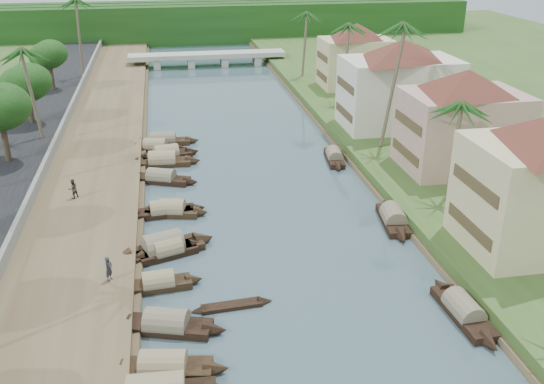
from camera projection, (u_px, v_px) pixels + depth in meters
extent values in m
plane|color=#3D525B|center=(287.00, 267.00, 44.68)|extent=(220.00, 220.00, 0.00)
cube|color=brown|center=(89.00, 176.00, 59.95)|extent=(10.00, 180.00, 0.80)
cube|color=#315020|center=(422.00, 153.00, 65.58)|extent=(16.00, 180.00, 1.20)
cube|color=slate|center=(43.00, 170.00, 58.89)|extent=(0.40, 180.00, 1.10)
cube|color=#16390F|center=(198.00, 25.00, 128.76)|extent=(120.00, 4.00, 8.00)
cube|color=#16390F|center=(197.00, 22.00, 133.27)|extent=(120.00, 4.00, 8.00)
cube|color=#16390F|center=(195.00, 19.00, 137.78)|extent=(120.00, 4.00, 8.00)
cube|color=#A6A79C|center=(207.00, 55.00, 108.82)|extent=(28.00, 4.00, 0.80)
cube|color=#A6A79C|center=(157.00, 63.00, 107.79)|extent=(1.20, 3.50, 1.80)
cube|color=#A6A79C|center=(191.00, 62.00, 108.77)|extent=(1.20, 3.50, 1.80)
cube|color=#A6A79C|center=(224.00, 61.00, 109.75)|extent=(1.20, 3.50, 1.80)
cube|color=#A6A79C|center=(257.00, 59.00, 110.73)|extent=(1.20, 3.50, 1.80)
cube|color=#4B3A23|center=(469.00, 226.00, 43.71)|extent=(0.10, 6.40, 0.90)
cube|color=#4B3A23|center=(475.00, 185.00, 42.43)|extent=(0.10, 6.40, 0.90)
cube|color=tan|center=(461.00, 131.00, 58.59)|extent=(11.00, 8.00, 7.50)
pyramid|color=#5B2D20|center=(468.00, 81.00, 56.65)|extent=(14.11, 14.11, 2.20)
cube|color=#4B3A23|center=(405.00, 152.00, 58.43)|extent=(0.10, 6.40, 0.90)
cube|color=#4B3A23|center=(408.00, 122.00, 57.23)|extent=(0.10, 6.40, 0.90)
cube|color=beige|center=(399.00, 93.00, 70.95)|extent=(13.00, 8.00, 8.00)
pyramid|color=#5B2D20|center=(402.00, 49.00, 68.91)|extent=(15.59, 15.59, 2.20)
cube|color=#4B3A23|center=(344.00, 112.00, 70.68)|extent=(0.10, 6.40, 0.90)
cube|color=#4B3A23|center=(345.00, 85.00, 69.40)|extent=(0.10, 6.40, 0.90)
cube|color=beige|center=(355.00, 63.00, 89.35)|extent=(10.00, 7.00, 7.00)
pyramid|color=#5B2D20|center=(357.00, 31.00, 87.51)|extent=(12.62, 12.62, 2.20)
cube|color=#4B3A23|center=(322.00, 76.00, 89.23)|extent=(0.10, 5.60, 0.90)
cube|color=#4B3A23|center=(322.00, 57.00, 88.11)|extent=(0.10, 5.60, 0.90)
cube|color=black|center=(164.00, 370.00, 33.91)|extent=(5.66, 2.64, 0.70)
cone|color=black|center=(218.00, 369.00, 33.88)|extent=(1.81, 1.78, 1.70)
cone|color=black|center=(110.00, 369.00, 33.88)|extent=(1.81, 1.78, 1.70)
cylinder|color=#978B60|center=(163.00, 365.00, 33.76)|extent=(4.40, 2.48, 1.77)
cube|color=black|center=(167.00, 328.00, 37.54)|extent=(5.85, 3.36, 0.70)
cone|color=black|center=(216.00, 330.00, 37.15)|extent=(2.01, 2.01, 1.78)
cone|color=black|center=(119.00, 323.00, 37.86)|extent=(2.01, 2.01, 1.78)
cylinder|color=#7A735C|center=(167.00, 323.00, 37.38)|extent=(4.61, 3.04, 1.85)
cube|color=black|center=(159.00, 286.00, 41.89)|extent=(4.62, 1.90, 0.70)
cone|color=black|center=(195.00, 280.00, 42.45)|extent=(1.42, 1.48, 1.52)
cone|color=black|center=(122.00, 290.00, 41.26)|extent=(1.42, 1.48, 1.52)
cylinder|color=#978B60|center=(158.00, 281.00, 41.73)|extent=(3.57, 1.88, 1.59)
cube|color=black|center=(167.00, 253.00, 46.12)|extent=(4.81, 3.11, 0.70)
cone|color=black|center=(198.00, 245.00, 47.21)|extent=(1.77, 1.91, 1.70)
cone|color=black|center=(136.00, 260.00, 44.96)|extent=(1.77, 1.91, 1.70)
cylinder|color=#978B60|center=(167.00, 249.00, 45.96)|extent=(3.83, 2.82, 1.80)
cube|color=black|center=(163.00, 251.00, 46.50)|extent=(6.50, 4.03, 0.70)
cone|color=black|center=(204.00, 240.00, 47.97)|extent=(2.33, 2.44, 2.17)
cone|color=black|center=(120.00, 260.00, 44.96)|extent=(2.33, 2.44, 2.17)
cylinder|color=#7A735C|center=(163.00, 246.00, 46.34)|extent=(5.16, 3.65, 2.28)
cube|color=black|center=(165.00, 213.00, 52.62)|extent=(5.34, 2.10, 0.70)
cone|color=black|center=(198.00, 209.00, 53.29)|extent=(1.62, 1.61, 1.65)
cone|color=black|center=(131.00, 216.00, 51.89)|extent=(1.62, 1.61, 1.65)
cylinder|color=#978B60|center=(165.00, 209.00, 52.47)|extent=(4.12, 2.05, 1.71)
cube|color=black|center=(172.00, 213.00, 52.68)|extent=(4.85, 2.73, 0.70)
cone|color=black|center=(201.00, 213.00, 52.51)|extent=(1.67, 1.81, 1.68)
cone|color=black|center=(144.00, 211.00, 52.78)|extent=(1.67, 1.81, 1.68)
cylinder|color=#978B60|center=(172.00, 209.00, 52.53)|extent=(3.82, 2.54, 1.77)
cube|color=black|center=(161.00, 180.00, 59.44)|extent=(5.77, 3.64, 0.70)
cone|color=black|center=(191.00, 182.00, 58.82)|extent=(2.03, 1.98, 1.67)
cone|color=black|center=(132.00, 177.00, 60.00)|extent=(2.03, 1.98, 1.67)
cylinder|color=#7A735C|center=(161.00, 177.00, 59.29)|extent=(4.58, 3.20, 1.72)
cube|color=black|center=(162.00, 163.00, 63.80)|extent=(6.00, 2.28, 0.70)
cone|color=black|center=(194.00, 161.00, 64.12)|extent=(1.80, 1.84, 1.93)
cone|color=black|center=(131.00, 164.00, 63.41)|extent=(1.80, 1.84, 1.93)
cylinder|color=#978B60|center=(162.00, 160.00, 63.65)|extent=(4.62, 2.28, 2.01)
cube|color=black|center=(166.00, 156.00, 65.69)|extent=(5.64, 2.97, 0.70)
cone|color=black|center=(193.00, 152.00, 66.72)|extent=(1.89, 1.96, 1.83)
cone|color=black|center=(139.00, 159.00, 64.60)|extent=(1.89, 1.96, 1.83)
cylinder|color=#978B60|center=(166.00, 153.00, 65.54)|extent=(4.42, 2.77, 1.91)
cube|color=black|center=(163.00, 142.00, 69.98)|extent=(6.25, 2.20, 0.70)
cone|color=black|center=(193.00, 141.00, 70.25)|extent=(1.85, 1.67, 1.73)
cone|color=black|center=(133.00, 143.00, 69.64)|extent=(1.85, 1.67, 1.73)
cylinder|color=#7A735C|center=(163.00, 139.00, 69.83)|extent=(4.81, 2.15, 1.77)
cube|color=black|center=(155.00, 149.00, 67.94)|extent=(5.39, 2.71, 0.70)
cone|color=black|center=(181.00, 148.00, 67.83)|extent=(1.77, 1.78, 1.67)
cone|color=black|center=(130.00, 148.00, 67.99)|extent=(1.77, 1.78, 1.67)
cylinder|color=#978B60|center=(155.00, 146.00, 67.79)|extent=(4.21, 2.53, 1.74)
cube|color=black|center=(463.00, 314.00, 38.86)|extent=(1.94, 6.02, 0.70)
cone|color=black|center=(439.00, 286.00, 41.79)|extent=(1.59, 1.75, 1.71)
cone|color=black|center=(491.00, 345.00, 35.87)|extent=(1.59, 1.75, 1.71)
cylinder|color=#7A735C|center=(464.00, 309.00, 38.71)|extent=(1.94, 4.62, 1.76)
cube|color=black|center=(393.00, 221.00, 51.19)|extent=(2.60, 5.99, 0.70)
cone|color=black|center=(385.00, 204.00, 54.10)|extent=(1.87, 1.87, 1.84)
cone|color=black|center=(402.00, 238.00, 48.20)|extent=(1.87, 1.87, 1.84)
cylinder|color=#7A735C|center=(393.00, 217.00, 51.03)|extent=(2.49, 4.65, 1.91)
cube|color=black|center=(334.00, 159.00, 65.00)|extent=(2.21, 5.58, 0.70)
cone|color=black|center=(330.00, 149.00, 67.73)|extent=(1.58, 1.70, 1.57)
cone|color=black|center=(339.00, 168.00, 62.21)|extent=(1.58, 1.70, 1.57)
cylinder|color=#7A735C|center=(334.00, 156.00, 64.85)|extent=(2.12, 4.31, 1.62)
cube|color=black|center=(232.00, 306.00, 39.85)|extent=(4.09, 1.19, 0.35)
cone|color=black|center=(265.00, 301.00, 40.37)|extent=(1.07, 0.97, 0.90)
cone|color=black|center=(198.00, 311.00, 39.33)|extent=(1.07, 0.97, 0.90)
cube|color=black|center=(142.00, 161.00, 64.63)|extent=(3.81, 1.94, 0.35)
cone|color=black|center=(161.00, 162.00, 64.33)|extent=(1.14, 1.02, 0.75)
cone|color=black|center=(123.00, 160.00, 64.92)|extent=(1.14, 1.02, 0.75)
cylinder|color=brown|center=(454.00, 151.00, 51.82)|extent=(0.65, 0.36, 8.50)
sphere|color=#1F531B|center=(459.00, 104.00, 50.19)|extent=(3.20, 3.20, 3.20)
cylinder|color=brown|center=(388.00, 87.00, 63.09)|extent=(2.09, 0.36, 13.03)
sphere|color=#1F531B|center=(393.00, 25.00, 60.58)|extent=(3.20, 3.20, 3.20)
cylinder|color=brown|center=(346.00, 64.00, 80.61)|extent=(0.63, 0.36, 10.39)
sphere|color=#1F531B|center=(347.00, 25.00, 78.62)|extent=(3.20, 3.20, 3.20)
cylinder|color=brown|center=(34.00, 94.00, 65.76)|extent=(1.24, 0.36, 9.90)
sphere|color=#1F531B|center=(27.00, 50.00, 63.86)|extent=(3.20, 3.20, 3.20)
cylinder|color=brown|center=(304.00, 45.00, 95.00)|extent=(0.95, 0.36, 9.90)
sphere|color=#1F531B|center=(304.00, 13.00, 93.10)|extent=(3.20, 3.20, 3.20)
cylinder|color=brown|center=(79.00, 38.00, 93.58)|extent=(0.69, 0.36, 11.83)
sphere|color=#1F531B|center=(74.00, 0.00, 91.31)|extent=(3.20, 3.20, 3.20)
cylinder|color=#4F402D|center=(6.00, 143.00, 60.37)|extent=(0.60, 0.60, 3.79)
cylinder|color=#4F402D|center=(30.00, 109.00, 72.47)|extent=(0.60, 0.60, 3.31)
ellipsoid|color=#16390F|center=(26.00, 83.00, 71.20)|extent=(5.29, 5.29, 4.35)
cylinder|color=#4F402D|center=(52.00, 77.00, 87.88)|extent=(0.60, 0.60, 3.37)
ellipsoid|color=#16390F|center=(49.00, 55.00, 86.60)|extent=(4.74, 4.74, 3.90)
cylinder|color=#4F402D|center=(436.00, 109.00, 72.76)|extent=(0.60, 0.60, 3.73)
ellipsoid|color=#16390F|center=(439.00, 79.00, 71.34)|extent=(4.11, 4.11, 3.38)
imported|color=#282930|center=(109.00, 269.00, 41.14)|extent=(0.69, 0.78, 1.79)
imported|color=#383527|center=(73.00, 189.00, 53.80)|extent=(1.09, 1.07, 1.78)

